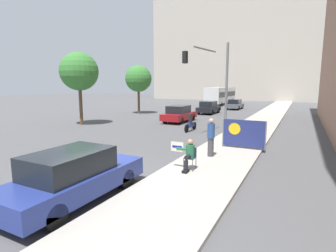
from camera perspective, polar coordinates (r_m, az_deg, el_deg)
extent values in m
plane|color=#4F4F51|center=(10.09, -14.68, -11.21)|extent=(160.00, 160.00, 0.00)
cube|color=#A8A399|center=(22.50, 18.50, -0.16)|extent=(3.17, 90.00, 0.13)
cube|color=#BCB2A3|center=(66.33, 20.39, 15.77)|extent=(52.00, 12.00, 24.00)
cylinder|color=#474C56|center=(10.34, 3.42, -8.36)|extent=(0.03, 0.03, 0.46)
cylinder|color=#474C56|center=(10.21, 5.34, -8.62)|extent=(0.03, 0.03, 0.46)
cylinder|color=#474C56|center=(10.67, 4.22, -7.82)|extent=(0.03, 0.03, 0.46)
cylinder|color=#474C56|center=(10.54, 6.09, -8.06)|extent=(0.03, 0.03, 0.46)
cube|color=navy|center=(10.37, 4.78, -6.95)|extent=(0.40, 0.40, 0.02)
cube|color=navy|center=(10.49, 5.20, -5.64)|extent=(0.40, 0.02, 0.38)
cylinder|color=black|center=(10.20, 4.45, -6.63)|extent=(0.18, 0.42, 0.18)
cylinder|color=black|center=(10.11, 3.96, -8.77)|extent=(0.16, 0.16, 0.46)
cube|color=black|center=(10.12, 3.81, -9.82)|extent=(0.20, 0.28, 0.10)
cylinder|color=#236642|center=(10.33, 4.87, -5.47)|extent=(0.34, 0.34, 0.52)
sphere|color=tan|center=(10.24, 4.89, -3.46)|extent=(0.22, 0.22, 0.22)
cylinder|color=#236642|center=(10.36, 3.02, -4.95)|extent=(0.45, 0.09, 0.09)
cube|color=#EAE5C6|center=(10.43, 2.01, -4.52)|extent=(0.54, 0.02, 0.39)
cube|color=navy|center=(10.42, 1.98, -4.53)|extent=(0.41, 0.01, 0.09)
cylinder|color=#424247|center=(12.41, 9.27, -4.54)|extent=(0.28, 0.28, 0.87)
cylinder|color=navy|center=(12.25, 9.36, -1.00)|extent=(0.34, 0.34, 0.69)
sphere|color=tan|center=(12.18, 9.41, 1.12)|extent=(0.23, 0.23, 0.23)
cylinder|color=slate|center=(14.44, 11.90, -1.43)|extent=(0.06, 0.06, 1.51)
cylinder|color=slate|center=(14.04, 20.49, -2.09)|extent=(0.06, 0.06, 1.51)
cube|color=navy|center=(14.19, 16.14, -1.56)|extent=(2.17, 0.02, 1.41)
cylinder|color=yellow|center=(14.23, 14.28, -0.59)|extent=(0.62, 0.01, 0.62)
cylinder|color=slate|center=(17.54, 12.59, 7.64)|extent=(0.16, 0.16, 5.95)
cylinder|color=slate|center=(18.34, 8.14, 16.19)|extent=(0.52, 3.13, 0.11)
cube|color=black|center=(19.05, 3.74, 14.71)|extent=(0.34, 0.34, 0.84)
sphere|color=green|center=(19.02, 3.73, 13.87)|extent=(0.18, 0.18, 0.18)
cube|color=navy|center=(8.46, -19.54, -11.32)|extent=(1.84, 4.61, 0.59)
cube|color=black|center=(8.15, -20.72, -7.49)|extent=(1.58, 2.40, 0.68)
cylinder|color=black|center=(10.04, -16.71, -9.47)|extent=(0.22, 0.64, 0.64)
cylinder|color=black|center=(9.04, -9.11, -11.26)|extent=(0.22, 0.64, 0.64)
cylinder|color=black|center=(8.36, -30.78, -14.15)|extent=(0.22, 0.64, 0.64)
cylinder|color=black|center=(7.13, -23.46, -17.61)|extent=(0.22, 0.64, 0.64)
cube|color=maroon|center=(24.58, 2.47, 2.22)|extent=(1.84, 4.37, 0.59)
cube|color=black|center=(24.36, 2.31, 3.66)|extent=(1.59, 2.27, 0.68)
cylinder|color=black|center=(26.17, 2.09, 2.08)|extent=(0.22, 0.64, 0.64)
cylinder|color=black|center=(25.53, 5.40, 1.87)|extent=(0.22, 0.64, 0.64)
cylinder|color=black|center=(23.76, -0.68, 1.39)|extent=(0.22, 0.64, 0.64)
cylinder|color=black|center=(23.06, 2.90, 1.15)|extent=(0.22, 0.64, 0.64)
cube|color=black|center=(32.19, 8.87, 3.68)|extent=(1.82, 4.21, 0.58)
cube|color=black|center=(31.98, 8.80, 4.76)|extent=(1.57, 2.19, 0.67)
cylinder|color=black|center=(33.70, 8.27, 3.51)|extent=(0.22, 0.64, 0.64)
cylinder|color=black|center=(33.22, 10.88, 3.37)|extent=(0.22, 0.64, 0.64)
cylinder|color=black|center=(31.25, 6.71, 3.13)|extent=(0.22, 0.64, 0.64)
cylinder|color=black|center=(30.73, 9.51, 2.97)|extent=(0.22, 0.64, 0.64)
cube|color=#565B60|center=(38.86, 14.39, 4.34)|extent=(1.72, 4.31, 0.52)
cube|color=black|center=(38.65, 14.37, 5.17)|extent=(1.48, 2.24, 0.62)
cylinder|color=black|center=(40.34, 13.76, 4.22)|extent=(0.22, 0.64, 0.64)
cylinder|color=black|center=(40.02, 15.85, 4.10)|extent=(0.22, 0.64, 0.64)
cylinder|color=black|center=(37.76, 12.82, 3.95)|extent=(0.22, 0.64, 0.64)
cylinder|color=black|center=(37.42, 15.04, 3.83)|extent=(0.22, 0.64, 0.64)
cube|color=silver|center=(47.42, 11.43, 6.68)|extent=(2.49, 11.30, 2.60)
cube|color=black|center=(47.42, 11.44, 6.85)|extent=(2.51, 10.73, 0.85)
cylinder|color=black|center=(51.14, 11.27, 5.46)|extent=(0.30, 1.04, 1.04)
cylinder|color=black|center=(50.59, 13.67, 5.34)|extent=(0.30, 1.04, 1.04)
cylinder|color=black|center=(44.46, 8.78, 5.04)|extent=(0.30, 1.04, 1.04)
cylinder|color=black|center=(43.82, 11.51, 4.91)|extent=(0.30, 1.04, 1.04)
cube|color=navy|center=(19.76, 4.94, 0.30)|extent=(0.24, 0.93, 0.32)
cylinder|color=black|center=(19.65, 4.90, 1.44)|extent=(0.28, 0.28, 0.65)
sphere|color=black|center=(19.61, 4.92, 2.43)|extent=(0.24, 0.24, 0.24)
cylinder|color=black|center=(20.49, 5.75, 0.09)|extent=(0.10, 0.60, 0.60)
cylinder|color=black|center=(19.08, 4.06, -0.54)|extent=(0.10, 0.60, 0.60)
cylinder|color=brown|center=(23.96, -18.45, 4.36)|extent=(0.28, 0.28, 3.44)
sphere|color=#387A33|center=(23.92, -18.79, 11.19)|extent=(3.24, 3.24, 3.24)
cylinder|color=brown|center=(32.09, -6.38, 5.48)|extent=(0.28, 0.28, 3.09)
sphere|color=#387A33|center=(32.05, -6.46, 10.23)|extent=(3.17, 3.17, 3.17)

